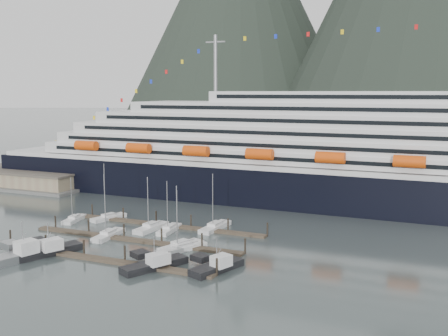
{
  "coord_description": "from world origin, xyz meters",
  "views": [
    {
      "loc": [
        53.07,
        -84.65,
        30.15
      ],
      "look_at": [
        6.94,
        22.0,
        13.22
      ],
      "focal_mm": 42.0,
      "sensor_mm": 36.0,
      "label": 1
    }
  ],
  "objects_px": {
    "cruise_ship": "(353,161)",
    "sailboat_e": "(109,218)",
    "sailboat_f": "(151,228)",
    "trawler_c": "(154,264)",
    "sailboat_d": "(182,249)",
    "sailboat_h": "(181,247)",
    "sailboat_b": "(108,235)",
    "sailboat_a": "(74,220)",
    "sailboat_c": "(169,230)",
    "warehouse": "(24,179)",
    "sailboat_g": "(215,227)",
    "trawler_d": "(216,266)",
    "trawler_a": "(48,250)",
    "trawler_b": "(23,254)"
  },
  "relations": [
    {
      "from": "cruise_ship",
      "to": "sailboat_e",
      "type": "relative_size",
      "value": 15.07
    },
    {
      "from": "sailboat_f",
      "to": "trawler_c",
      "type": "xyz_separation_m",
      "value": [
        13.65,
        -21.52,
        0.4
      ]
    },
    {
      "from": "sailboat_d",
      "to": "sailboat_h",
      "type": "xyz_separation_m",
      "value": [
        -0.6,
        0.72,
        0.03
      ]
    },
    {
      "from": "sailboat_e",
      "to": "sailboat_b",
      "type": "bearing_deg",
      "value": -127.44
    },
    {
      "from": "sailboat_d",
      "to": "trawler_c",
      "type": "xyz_separation_m",
      "value": [
        0.31,
        -10.82,
        0.42
      ]
    },
    {
      "from": "sailboat_a",
      "to": "sailboat_c",
      "type": "xyz_separation_m",
      "value": [
        25.1,
        0.8,
        0.01
      ]
    },
    {
      "from": "sailboat_a",
      "to": "sailboat_d",
      "type": "distance_m",
      "value": 35.73
    },
    {
      "from": "warehouse",
      "to": "sailboat_h",
      "type": "height_order",
      "value": "sailboat_h"
    },
    {
      "from": "sailboat_g",
      "to": "trawler_d",
      "type": "relative_size",
      "value": 1.19
    },
    {
      "from": "trawler_a",
      "to": "sailboat_f",
      "type": "bearing_deg",
      "value": 2.89
    },
    {
      "from": "cruise_ship",
      "to": "trawler_c",
      "type": "height_order",
      "value": "cruise_ship"
    },
    {
      "from": "sailboat_d",
      "to": "cruise_ship",
      "type": "bearing_deg",
      "value": 2.17
    },
    {
      "from": "sailboat_d",
      "to": "trawler_a",
      "type": "bearing_deg",
      "value": 143.78
    },
    {
      "from": "trawler_a",
      "to": "trawler_b",
      "type": "xyz_separation_m",
      "value": [
        -2.38,
        -3.92,
        0.09
      ]
    },
    {
      "from": "sailboat_e",
      "to": "warehouse",
      "type": "bearing_deg",
      "value": 80.42
    },
    {
      "from": "trawler_a",
      "to": "sailboat_a",
      "type": "bearing_deg",
      "value": 52.37
    },
    {
      "from": "sailboat_h",
      "to": "sailboat_g",
      "type": "bearing_deg",
      "value": 19.33
    },
    {
      "from": "trawler_b",
      "to": "warehouse",
      "type": "bearing_deg",
      "value": 60.57
    },
    {
      "from": "warehouse",
      "to": "trawler_a",
      "type": "bearing_deg",
      "value": -42.67
    },
    {
      "from": "sailboat_c",
      "to": "trawler_d",
      "type": "distance_m",
      "value": 27.43
    },
    {
      "from": "sailboat_e",
      "to": "trawler_c",
      "type": "bearing_deg",
      "value": -115.64
    },
    {
      "from": "cruise_ship",
      "to": "warehouse",
      "type": "xyz_separation_m",
      "value": [
        -102.03,
        -12.94,
        -9.79
      ]
    },
    {
      "from": "cruise_ship",
      "to": "trawler_b",
      "type": "bearing_deg",
      "value": -124.07
    },
    {
      "from": "sailboat_g",
      "to": "sailboat_d",
      "type": "bearing_deg",
      "value": -173.83
    },
    {
      "from": "sailboat_b",
      "to": "trawler_d",
      "type": "xyz_separation_m",
      "value": [
        29.24,
        -9.95,
        0.41
      ]
    },
    {
      "from": "sailboat_a",
      "to": "sailboat_c",
      "type": "relative_size",
      "value": 0.93
    },
    {
      "from": "sailboat_h",
      "to": "trawler_d",
      "type": "relative_size",
      "value": 1.19
    },
    {
      "from": "sailboat_a",
      "to": "trawler_c",
      "type": "distance_m",
      "value": 40.5
    },
    {
      "from": "sailboat_b",
      "to": "sailboat_f",
      "type": "xyz_separation_m",
      "value": [
        5.19,
        8.52,
        0.0
      ]
    },
    {
      "from": "sailboat_a",
      "to": "sailboat_h",
      "type": "distance_m",
      "value": 34.95
    },
    {
      "from": "sailboat_c",
      "to": "sailboat_a",
      "type": "bearing_deg",
      "value": 85.24
    },
    {
      "from": "sailboat_g",
      "to": "trawler_d",
      "type": "height_order",
      "value": "sailboat_g"
    },
    {
      "from": "sailboat_e",
      "to": "sailboat_f",
      "type": "height_order",
      "value": "sailboat_e"
    },
    {
      "from": "trawler_d",
      "to": "trawler_a",
      "type": "bearing_deg",
      "value": 117.32
    },
    {
      "from": "sailboat_f",
      "to": "trawler_c",
      "type": "height_order",
      "value": "sailboat_f"
    },
    {
      "from": "sailboat_a",
      "to": "sailboat_c",
      "type": "bearing_deg",
      "value": -100.26
    },
    {
      "from": "sailboat_g",
      "to": "sailboat_c",
      "type": "bearing_deg",
      "value": 128.28
    },
    {
      "from": "sailboat_b",
      "to": "sailboat_e",
      "type": "xyz_separation_m",
      "value": [
        -9.17,
        12.86,
        -0.01
      ]
    },
    {
      "from": "sailboat_f",
      "to": "trawler_a",
      "type": "relative_size",
      "value": 0.99
    },
    {
      "from": "trawler_b",
      "to": "sailboat_g",
      "type": "bearing_deg",
      "value": -19.18
    },
    {
      "from": "trawler_d",
      "to": "sailboat_b",
      "type": "bearing_deg",
      "value": 91.23
    },
    {
      "from": "cruise_ship",
      "to": "sailboat_g",
      "type": "xyz_separation_m",
      "value": [
        -23.54,
        -36.85,
        -11.62
      ]
    },
    {
      "from": "sailboat_d",
      "to": "sailboat_f",
      "type": "distance_m",
      "value": 17.1
    },
    {
      "from": "sailboat_d",
      "to": "trawler_c",
      "type": "bearing_deg",
      "value": -153.2
    },
    {
      "from": "sailboat_c",
      "to": "warehouse",
      "type": "bearing_deg",
      "value": 60.47
    },
    {
      "from": "sailboat_b",
      "to": "trawler_d",
      "type": "height_order",
      "value": "sailboat_b"
    },
    {
      "from": "sailboat_a",
      "to": "sailboat_f",
      "type": "bearing_deg",
      "value": -101.3
    },
    {
      "from": "sailboat_a",
      "to": "sailboat_f",
      "type": "distance_m",
      "value": 20.84
    },
    {
      "from": "trawler_c",
      "to": "trawler_d",
      "type": "bearing_deg",
      "value": -47.03
    },
    {
      "from": "sailboat_b",
      "to": "trawler_c",
      "type": "height_order",
      "value": "sailboat_b"
    }
  ]
}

